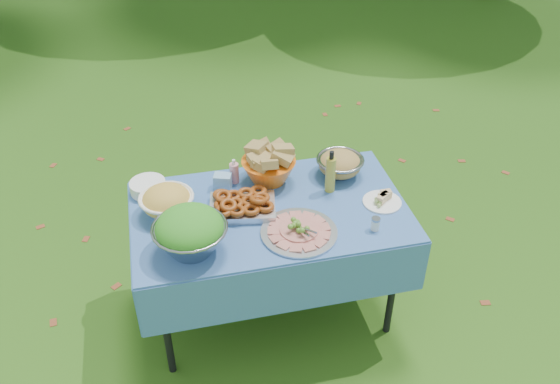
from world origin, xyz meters
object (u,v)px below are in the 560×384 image
Objects in this scene: plate_stack at (148,187)px; bread_bowl at (269,165)px; salad_bowl at (190,232)px; picnic_table at (270,262)px; oil_bottle at (331,171)px; charcuterie_platter at (299,227)px; pasta_bowl_steel at (340,164)px.

bread_bowl is (0.67, -0.04, 0.07)m from plate_stack.
plate_stack is (-0.18, 0.54, -0.09)m from salad_bowl.
picnic_table is 5.76× the size of oil_bottle.
charcuterie_platter reaches higher than picnic_table.
charcuterie_platter is 0.42m from oil_bottle.
pasta_bowl_steel reaches higher than picnic_table.
pasta_bowl_steel reaches higher than plate_stack.
salad_bowl is 1.02m from pasta_bowl_steel.
bread_bowl is at bearing 45.37° from salad_bowl.
bread_bowl is at bearing -3.68° from plate_stack.
oil_bottle is (0.98, -0.21, 0.09)m from plate_stack.
plate_stack is 1.09m from pasta_bowl_steel.
salad_bowl is 1.18× the size of bread_bowl.
salad_bowl reaches higher than picnic_table.
charcuterie_platter is at bearing -84.10° from bread_bowl.
picnic_table is 5.48× the size of pasta_bowl_steel.
plate_stack is 1.01m from oil_bottle.
pasta_bowl_steel is at bearing -3.82° from plate_stack.
pasta_bowl_steel is 0.59m from charcuterie_platter.
oil_bottle is at bearing 15.00° from picnic_table.
picnic_table is 0.49m from charcuterie_platter.
salad_bowl is 1.83× the size of plate_stack.
salad_bowl reaches higher than pasta_bowl_steel.
oil_bottle is (0.80, 0.33, 0.01)m from salad_bowl.
oil_bottle is (0.31, -0.17, 0.02)m from bread_bowl.
oil_bottle is at bearing 22.24° from salad_bowl.
bread_bowl is (0.49, 0.50, -0.02)m from salad_bowl.
picnic_table is at bearing 114.65° from charcuterie_platter.
bread_bowl reaches higher than picnic_table.
oil_bottle is at bearing -12.25° from plate_stack.
pasta_bowl_steel is at bearing -4.04° from bread_bowl.
oil_bottle is (0.26, 0.32, 0.08)m from charcuterie_platter.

